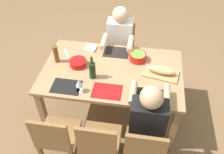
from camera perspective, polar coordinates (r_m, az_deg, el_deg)
ground_plane at (r=3.39m, az=0.00°, el=-7.78°), size 8.00×8.00×0.00m
dining_table at (r=2.91m, az=0.00°, el=0.41°), size 1.65×1.02×0.74m
chair_near_center at (r=2.53m, az=-3.06°, el=-15.32°), size 0.40×0.40×0.85m
chair_far_center at (r=3.66m, az=2.05°, el=7.12°), size 0.40×0.40×0.85m
diner_far_center at (r=3.39m, az=1.73°, el=8.26°), size 0.41×0.53×1.20m
chair_near_right at (r=2.51m, az=7.59°, el=-16.60°), size 0.40×0.40×0.85m
diner_near_right at (r=2.43m, az=8.32°, el=-10.32°), size 0.41×0.53×1.20m
chair_near_left at (r=2.63m, az=-13.09°, el=-13.64°), size 0.40×0.40×0.85m
serving_bowl_pasta at (r=2.93m, az=-8.01°, el=3.42°), size 0.20×0.20×0.07m
serving_bowl_salad at (r=2.99m, az=6.09°, el=4.84°), size 0.20×0.20×0.09m
cutting_board at (r=2.86m, az=11.41°, el=0.79°), size 0.43×0.29×0.02m
bread_loaf at (r=2.82m, az=11.56°, el=1.62°), size 0.33×0.17×0.09m
wine_bottle at (r=2.71m, az=-4.66°, el=1.67°), size 0.08×0.08×0.29m
beer_bottle at (r=2.99m, az=-13.04°, el=5.27°), size 0.06×0.06×0.22m
wine_glass at (r=2.56m, az=-7.76°, el=-1.48°), size 0.08×0.08×0.17m
placemat_near_center at (r=2.61m, az=-1.21°, el=-3.36°), size 0.32×0.23×0.01m
placemat_far_center at (r=3.12m, az=1.01°, el=5.86°), size 0.32×0.23×0.01m
placemat_near_right at (r=2.59m, az=8.76°, el=-4.46°), size 0.32×0.23×0.01m
placemat_near_left at (r=2.70m, az=-10.72°, el=-2.21°), size 0.32×0.23×0.01m
carving_knife at (r=3.16m, az=-10.65°, el=5.50°), size 0.13×0.21×0.01m
napkin_stack at (r=3.19m, az=-5.04°, el=6.81°), size 0.16×0.16×0.02m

